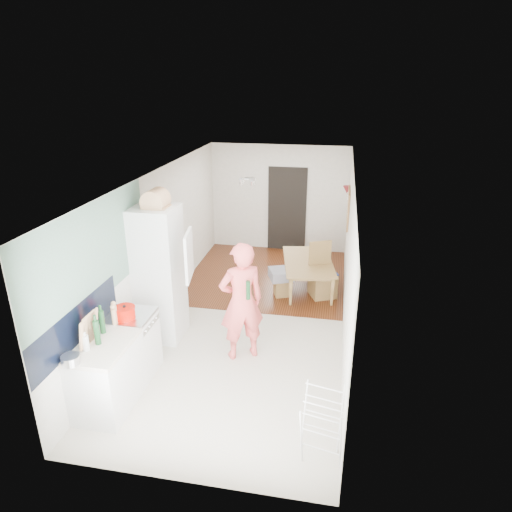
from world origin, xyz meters
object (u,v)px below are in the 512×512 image
(dining_chair, at_px, (323,271))
(drying_rack, at_px, (322,427))
(person, at_px, (241,292))
(dining_table, at_px, (309,277))
(stool, at_px, (282,287))

(dining_chair, bearing_deg, drying_rack, -111.57)
(person, height_order, drying_rack, person)
(dining_table, height_order, drying_rack, drying_rack)
(dining_table, bearing_deg, person, 152.49)
(dining_table, xyz_separation_m, drying_rack, (0.47, -4.30, 0.17))
(dining_chair, distance_m, drying_rack, 4.00)
(stool, distance_m, drying_rack, 4.00)
(stool, height_order, drying_rack, drying_rack)
(person, distance_m, drying_rack, 2.27)
(dining_chair, xyz_separation_m, drying_rack, (0.19, -4.00, -0.11))
(dining_chair, xyz_separation_m, stool, (-0.76, -0.12, -0.34))
(dining_table, distance_m, stool, 0.64)
(stool, relative_size, drying_rack, 0.45)
(person, bearing_deg, drying_rack, 96.81)
(drying_rack, bearing_deg, person, 137.97)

